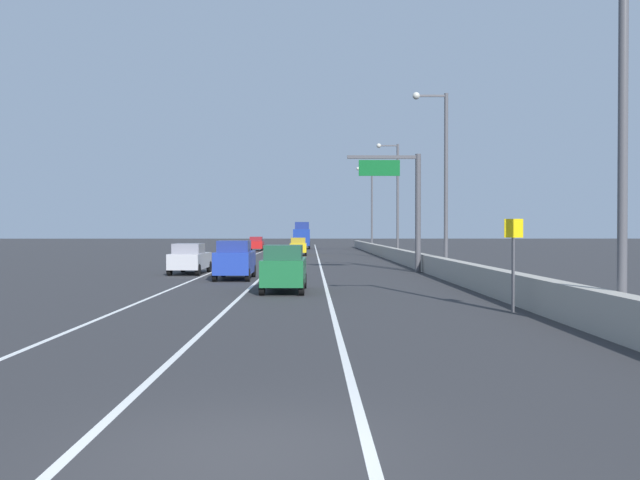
# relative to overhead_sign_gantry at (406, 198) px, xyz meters

# --- Properties ---
(ground_plane) EXTENTS (320.00, 320.00, 0.00)m
(ground_plane) POSITION_rel_overhead_sign_gantry_xyz_m (-6.85, 30.18, -4.73)
(ground_plane) COLOR #2D2D30
(lane_stripe_left) EXTENTS (0.16, 130.00, 0.00)m
(lane_stripe_left) POSITION_rel_overhead_sign_gantry_xyz_m (-12.35, 21.18, -4.73)
(lane_stripe_left) COLOR silver
(lane_stripe_left) RESTS_ON ground_plane
(lane_stripe_center) EXTENTS (0.16, 130.00, 0.00)m
(lane_stripe_center) POSITION_rel_overhead_sign_gantry_xyz_m (-8.85, 21.18, -4.73)
(lane_stripe_center) COLOR silver
(lane_stripe_center) RESTS_ON ground_plane
(lane_stripe_right) EXTENTS (0.16, 130.00, 0.00)m
(lane_stripe_right) POSITION_rel_overhead_sign_gantry_xyz_m (-5.35, 21.18, -4.73)
(lane_stripe_right) COLOR silver
(lane_stripe_right) RESTS_ON ground_plane
(jersey_barrier_right) EXTENTS (0.60, 120.00, 1.10)m
(jersey_barrier_right) POSITION_rel_overhead_sign_gantry_xyz_m (1.34, 6.18, -4.18)
(jersey_barrier_right) COLOR #9E998E
(jersey_barrier_right) RESTS_ON ground_plane
(overhead_sign_gantry) EXTENTS (4.68, 0.36, 7.50)m
(overhead_sign_gantry) POSITION_rel_overhead_sign_gantry_xyz_m (0.00, 0.00, 0.00)
(overhead_sign_gantry) COLOR #47474C
(overhead_sign_gantry) RESTS_ON ground_plane
(speed_advisory_sign) EXTENTS (0.60, 0.11, 3.00)m
(speed_advisory_sign) POSITION_rel_overhead_sign_gantry_xyz_m (0.44, -20.58, -2.96)
(speed_advisory_sign) COLOR #4C4C51
(speed_advisory_sign) RESTS_ON ground_plane
(lamp_post_right_near) EXTENTS (2.14, 0.44, 10.92)m
(lamp_post_right_near) POSITION_rel_overhead_sign_gantry_xyz_m (1.54, -25.12, 1.49)
(lamp_post_right_near) COLOR #4C4C51
(lamp_post_right_near) RESTS_ON ground_plane
(lamp_post_right_second) EXTENTS (2.14, 0.44, 10.92)m
(lamp_post_right_second) POSITION_rel_overhead_sign_gantry_xyz_m (1.80, -2.31, 1.49)
(lamp_post_right_second) COLOR #4C4C51
(lamp_post_right_second) RESTS_ON ground_plane
(lamp_post_right_third) EXTENTS (2.14, 0.44, 10.92)m
(lamp_post_right_third) POSITION_rel_overhead_sign_gantry_xyz_m (1.92, 20.51, 1.49)
(lamp_post_right_third) COLOR #4C4C51
(lamp_post_right_third) RESTS_ON ground_plane
(lamp_post_right_fourth) EXTENTS (2.14, 0.44, 10.92)m
(lamp_post_right_fourth) POSITION_rel_overhead_sign_gantry_xyz_m (1.59, 43.32, 1.49)
(lamp_post_right_fourth) COLOR #4C4C51
(lamp_post_right_fourth) RESTS_ON ground_plane
(car_yellow_0) EXTENTS (1.86, 4.57, 1.91)m
(car_yellow_0) POSITION_rel_overhead_sign_gantry_xyz_m (-7.44, 29.58, -3.77)
(car_yellow_0) COLOR gold
(car_yellow_0) RESTS_ON ground_plane
(car_silver_1) EXTENTS (2.01, 4.50, 1.86)m
(car_silver_1) POSITION_rel_overhead_sign_gantry_xyz_m (-13.45, -1.38, -3.80)
(car_silver_1) COLOR #B7B7BC
(car_silver_1) RESTS_ON ground_plane
(car_green_2) EXTENTS (1.90, 4.24, 2.02)m
(car_green_2) POSITION_rel_overhead_sign_gantry_xyz_m (-7.20, -13.36, -3.72)
(car_green_2) COLOR #196033
(car_green_2) RESTS_ON ground_plane
(car_blue_3) EXTENTS (1.94, 4.29, 2.10)m
(car_blue_3) POSITION_rel_overhead_sign_gantry_xyz_m (-10.16, -6.00, -3.68)
(car_blue_3) COLOR #1E389E
(car_blue_3) RESTS_ON ground_plane
(car_red_4) EXTENTS (1.95, 4.60, 1.89)m
(car_red_4) POSITION_rel_overhead_sign_gantry_xyz_m (-13.28, 45.19, -3.78)
(car_red_4) COLOR red
(car_red_4) RESTS_ON ground_plane
(box_truck) EXTENTS (2.48, 8.12, 4.00)m
(box_truck) POSITION_rel_overhead_sign_gantry_xyz_m (-7.43, 56.21, -2.91)
(box_truck) COLOR navy
(box_truck) RESTS_ON ground_plane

